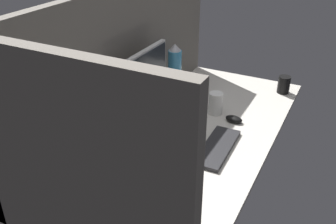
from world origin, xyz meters
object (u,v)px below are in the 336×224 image
mouse (234,119)px  mug_ceramic_white (216,103)px  monitor (145,87)px  keyboard (217,147)px  mug_black_travel (284,85)px  lava_lamp (175,78)px

mouse → mug_ceramic_white: (4.73, 12.82, 4.66)cm
monitor → keyboard: size_ratio=1.16×
mouse → mug_black_travel: 53.23cm
mug_ceramic_white → monitor: bearing=138.8°
mug_ceramic_white → mouse: bearing=-110.2°
monitor → mouse: 53.44cm
keyboard → mouse: mouse is taller
keyboard → mouse: size_ratio=3.85×
monitor → keyboard: (-2.72, -41.97, -22.77)cm
mug_black_travel → mouse: bearing=162.6°
keyboard → mouse: (29.68, 1.44, 0.70)cm
keyboard → mug_black_travel: mug_black_travel is taller
mug_ceramic_white → keyboard: bearing=-157.5°
monitor → lava_lamp: 36.79cm
keyboard → mug_ceramic_white: bearing=20.6°
mouse → monitor: bearing=127.9°
monitor → mouse: size_ratio=4.47×
mug_ceramic_white → mug_black_travel: size_ratio=1.16×
monitor → mug_ceramic_white: size_ratio=3.38×
mug_ceramic_white → mug_black_travel: mug_ceramic_white is taller
monitor → keyboard: monitor is taller
monitor → mouse: bearing=-56.4°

